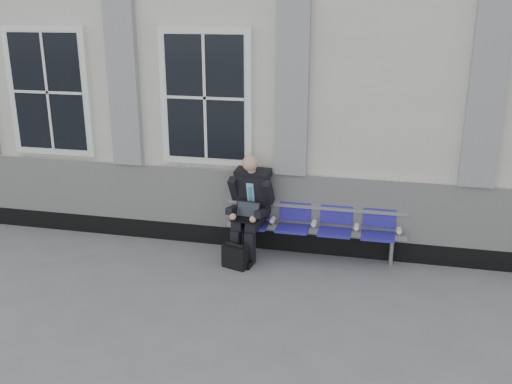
# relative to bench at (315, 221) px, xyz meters

# --- Properties ---
(ground) EXTENTS (70.00, 70.00, 0.00)m
(ground) POSITION_rel_bench_xyz_m (-1.98, -1.32, -0.55)
(ground) COLOR slate
(ground) RESTS_ON ground
(station_building) EXTENTS (14.40, 4.40, 4.49)m
(station_building) POSITION_rel_bench_xyz_m (-2.00, 2.15, 1.67)
(station_building) COLOR silver
(station_building) RESTS_ON ground
(bench) EXTENTS (2.60, 0.47, 0.91)m
(bench) POSITION_rel_bench_xyz_m (0.00, 0.00, 0.00)
(bench) COLOR #9EA0A3
(bench) RESTS_ON ground
(businessman) EXTENTS (0.65, 0.87, 1.51)m
(businessman) POSITION_rel_bench_xyz_m (-0.91, -0.14, 0.25)
(businessman) COLOR black
(businessman) RESTS_ON ground
(briefcase) EXTENTS (0.39, 0.26, 0.37)m
(briefcase) POSITION_rel_bench_xyz_m (-1.02, -0.63, -0.38)
(briefcase) COLOR black
(briefcase) RESTS_ON ground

